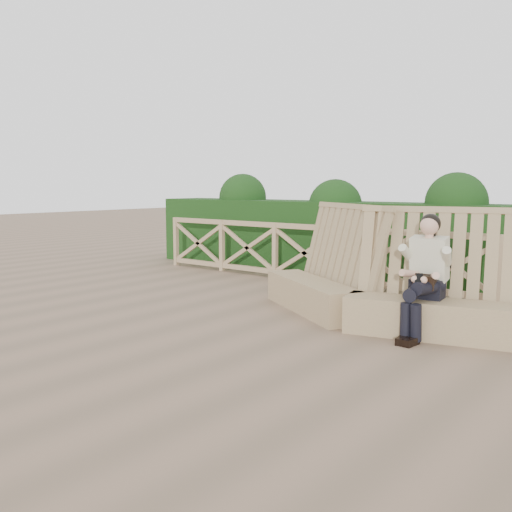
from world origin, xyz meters
The scene contains 5 objects.
ground centered at (0.00, 0.00, 0.00)m, with size 60.00×60.00×0.00m, color brown.
bench centered at (1.11, 1.35, 0.40)m, with size 4.12×1.77×1.59m.
woman centered at (1.94, 1.13, 0.80)m, with size 0.46×0.94×1.50m.
guardrail centered at (0.00, 3.50, 0.55)m, with size 10.10×0.09×1.10m.
hedge centered at (0.00, 4.70, 0.75)m, with size 12.00×1.20×1.50m, color black.
Camera 1 is at (4.65, -5.47, 1.85)m, focal length 40.00 mm.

